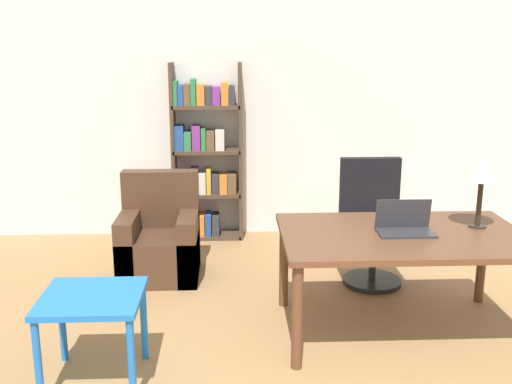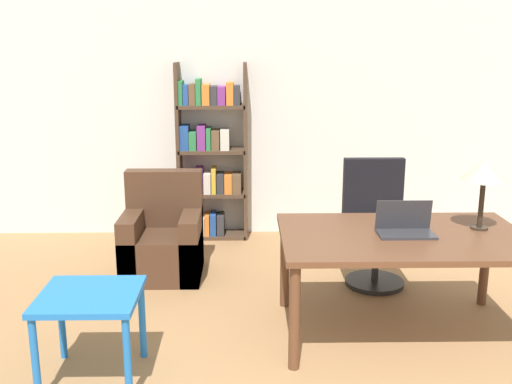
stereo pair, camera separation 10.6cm
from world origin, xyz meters
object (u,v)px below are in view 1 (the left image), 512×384
side_table_blue (92,309)px  armchair (160,243)px  laptop (405,226)px  office_chair (372,227)px  table_lamp (482,171)px  bookshelf (204,159)px  desk (403,244)px

side_table_blue → armchair: bearing=83.2°
laptop → side_table_blue: (-2.01, -0.55, -0.31)m
armchair → side_table_blue: bearing=-96.8°
office_chair → armchair: 1.84m
table_lamp → bookshelf: size_ratio=0.27×
office_chair → side_table_blue: office_chair is taller
side_table_blue → bookshelf: bookshelf is taller
table_lamp → laptop: bearing=-168.7°
desk → laptop: (0.01, 0.00, 0.13)m
table_lamp → side_table_blue: 2.73m
desk → armchair: (-1.80, 1.14, -0.35)m
side_table_blue → bookshelf: bearing=78.5°
desk → side_table_blue: 2.09m
desk → office_chair: bearing=89.0°
desk → side_table_blue: desk is taller
side_table_blue → table_lamp: bearing=14.5°
laptop → armchair: (-1.81, 1.14, -0.48)m
side_table_blue → desk: bearing=15.4°
armchair → bookshelf: (0.36, 1.05, 0.54)m
laptop → armchair: laptop is taller
laptop → desk: bearing=-154.0°
table_lamp → side_table_blue: size_ratio=0.83×
desk → table_lamp: 0.75m
table_lamp → side_table_blue: table_lamp is taller
laptop → armchair: 2.19m
side_table_blue → laptop: bearing=15.4°
desk → laptop: size_ratio=4.40×
laptop → side_table_blue: size_ratio=0.65×
laptop → armchair: size_ratio=0.42×
laptop → bookshelf: size_ratio=0.21×
side_table_blue → bookshelf: 2.82m
laptop → table_lamp: size_ratio=0.78×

